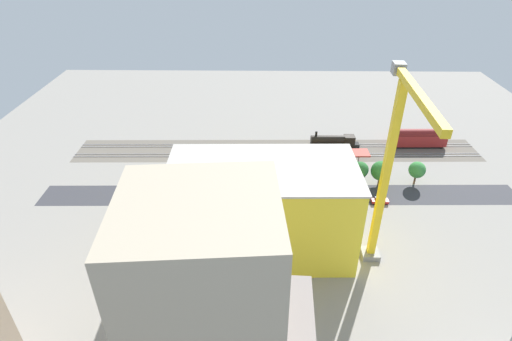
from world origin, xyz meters
The scene contains 23 objects.
ground_plane centered at (0.00, 0.00, 0.00)m, with size 194.28×194.28×0.00m, color gray.
rail_bed centered at (0.00, -19.32, 0.00)m, with size 121.42×14.09×0.01m, color #665E54.
street_asphalt centered at (0.00, 4.35, 0.00)m, with size 121.42×9.00×0.01m, color #38383D.
track_rails centered at (0.00, -19.32, 0.18)m, with size 121.40×9.88×0.12m.
platform_canopy_near centered at (0.91, -10.58, 3.92)m, with size 52.92×5.44×4.16m.
locomotive centered at (-17.93, -22.36, 1.78)m, with size 15.05×2.98×5.04m.
passenger_coach centered at (-43.21, -22.36, 3.13)m, with size 17.22×3.34×5.97m.
parked_car_0 centered at (-24.55, 7.51, 0.69)m, with size 4.11×1.71×1.55m.
parked_car_1 centered at (-17.42, 7.96, 0.74)m, with size 4.53×1.97×1.67m.
parked_car_2 centered at (-11.49, 7.45, 0.77)m, with size 4.77×1.72×1.76m.
parked_car_3 centered at (-4.60, 7.71, 0.73)m, with size 4.35×2.01×1.65m.
construction_building centered at (4.66, 23.32, 9.59)m, with size 36.53×18.74×19.18m, color yellow.
construction_roof_slab centered at (4.66, 23.32, 19.38)m, with size 37.13×19.34×0.40m, color #B7B2A8.
tower_crane centered at (-17.80, 28.08, 23.14)m, with size 3.70×26.33×39.39m.
box_truck_0 centered at (16.89, 7.80, 1.59)m, with size 8.67×3.07×3.15m.
box_truck_1 centered at (5.21, 9.25, 1.78)m, with size 9.56×2.87×3.69m.
box_truck_2 centered at (10.10, 8.22, 1.79)m, with size 8.93×2.71×3.67m.
street_tree_0 centered at (-20.65, 0.12, 5.13)m, with size 4.19×4.19×7.27m.
street_tree_1 centered at (-18.07, -1.16, 5.18)m, with size 5.06×5.06×7.74m.
street_tree_2 centered at (-35.84, -1.37, 4.32)m, with size 4.34×4.34×6.52m.
street_tree_3 centered at (-6.42, -1.22, 5.84)m, with size 5.74×5.74×8.73m.
street_tree_4 centered at (-26.16, -0.55, 4.46)m, with size 5.12×5.12×7.03m.
traffic_light centered at (22.13, -0.12, 3.98)m, with size 0.50×0.36×5.95m.
Camera 1 is at (4.90, 89.17, 59.36)m, focal length 28.40 mm.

